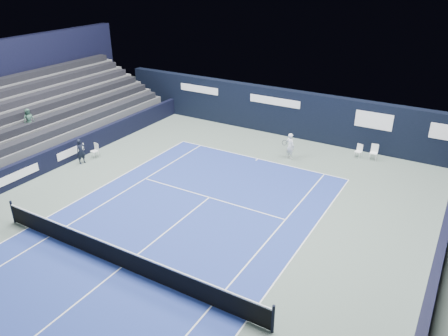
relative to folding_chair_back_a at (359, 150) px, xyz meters
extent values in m
plane|color=#57675D|center=(-5.10, -13.18, -0.47)|extent=(48.00, 48.00, 0.00)
cube|color=navy|center=(-5.10, -15.18, -0.47)|extent=(10.97, 23.77, 0.01)
cube|color=black|center=(5.40, -9.18, 0.43)|extent=(0.30, 22.00, 1.80)
cube|color=white|center=(-0.01, -0.07, -0.09)|extent=(0.42, 0.41, 0.03)
cube|color=white|center=(0.02, 0.09, 0.14)|extent=(0.37, 0.09, 0.44)
cylinder|color=white|center=(0.17, 0.05, -0.28)|extent=(0.02, 0.02, 0.38)
cylinder|color=white|center=(-0.14, 0.10, -0.28)|extent=(0.02, 0.02, 0.38)
cylinder|color=white|center=(0.12, -0.25, -0.28)|extent=(0.02, 0.02, 0.38)
cylinder|color=white|center=(-0.19, -0.19, -0.28)|extent=(0.02, 0.02, 0.38)
cube|color=white|center=(0.86, 0.06, -0.03)|extent=(0.44, 0.42, 0.04)
cube|color=white|center=(0.84, 0.25, 0.23)|extent=(0.42, 0.06, 0.50)
cylinder|color=white|center=(1.02, 0.24, -0.25)|extent=(0.02, 0.02, 0.44)
cylinder|color=white|center=(0.67, 0.22, -0.25)|extent=(0.02, 0.02, 0.44)
cylinder|color=white|center=(1.05, -0.10, -0.25)|extent=(0.02, 0.02, 0.44)
cylinder|color=white|center=(0.69, -0.12, -0.25)|extent=(0.02, 0.02, 0.44)
cube|color=white|center=(-13.68, -8.08, -0.06)|extent=(0.44, 0.42, 0.04)
cube|color=white|center=(-13.65, -7.91, 0.18)|extent=(0.39, 0.08, 0.46)
cylinder|color=white|center=(-13.49, -7.95, -0.27)|extent=(0.02, 0.02, 0.41)
cylinder|color=white|center=(-13.82, -7.90, -0.27)|extent=(0.02, 0.02, 0.41)
cylinder|color=white|center=(-13.53, -8.26, -0.27)|extent=(0.02, 0.02, 0.41)
cylinder|color=white|center=(-13.86, -8.21, -0.27)|extent=(0.02, 0.02, 0.41)
imported|color=black|center=(-13.71, -9.05, 0.27)|extent=(0.47, 0.61, 1.49)
cube|color=white|center=(-5.10, -3.29, -0.46)|extent=(10.97, 0.06, 0.00)
cube|color=white|center=(0.39, -15.18, -0.46)|extent=(0.06, 23.77, 0.00)
cube|color=white|center=(-10.58, -15.18, -0.46)|extent=(0.06, 23.77, 0.00)
cube|color=white|center=(-0.98, -15.18, -0.46)|extent=(0.06, 23.77, 0.00)
cube|color=white|center=(-9.21, -15.18, -0.46)|extent=(0.06, 23.77, 0.00)
cube|color=white|center=(-5.10, -8.78, -0.46)|extent=(8.23, 0.06, 0.00)
cube|color=white|center=(-5.10, -15.18, -0.46)|extent=(0.06, 12.80, 0.00)
cube|color=white|center=(-5.10, -3.44, -0.46)|extent=(0.06, 0.30, 0.00)
cylinder|color=black|center=(1.30, -15.18, 0.08)|extent=(0.10, 0.10, 1.10)
cylinder|color=black|center=(-11.50, -15.18, 0.08)|extent=(0.10, 0.10, 1.10)
cube|color=black|center=(-5.10, -15.18, -0.01)|extent=(12.80, 0.03, 0.86)
cube|color=white|center=(-5.10, -15.18, 0.44)|extent=(12.80, 0.05, 0.06)
cube|color=black|center=(-5.10, 1.32, 1.08)|extent=(26.00, 0.60, 3.10)
cube|color=silver|center=(-12.10, 1.00, 1.83)|extent=(3.20, 0.02, 0.50)
cube|color=silver|center=(-6.10, 1.00, 1.83)|extent=(3.60, 0.02, 0.50)
cube|color=silver|center=(0.40, 1.00, 1.63)|extent=(2.20, 0.02, 1.00)
cube|color=silver|center=(4.40, 1.00, 1.63)|extent=(1.80, 0.02, 0.90)
cube|color=black|center=(-14.60, -9.18, 0.13)|extent=(0.30, 22.00, 1.20)
cube|color=silver|center=(-14.43, -12.68, 0.13)|extent=(0.02, 2.40, 0.45)
cube|color=silver|center=(-14.43, -9.18, 0.13)|extent=(0.02, 2.00, 0.45)
cube|color=#434345|center=(-15.20, -8.18, 0.35)|extent=(0.90, 16.00, 1.65)
cube|color=#4A4A4C|center=(-16.10, -8.18, 0.58)|extent=(0.90, 16.00, 2.10)
cube|color=#474649|center=(-17.00, -8.18, 0.80)|extent=(0.90, 16.00, 2.55)
cube|color=#535355|center=(-17.90, -8.18, 1.03)|extent=(0.90, 16.00, 3.00)
cube|color=#4E4E51|center=(-18.80, -8.18, 1.25)|extent=(0.90, 16.00, 3.45)
cube|color=#515053|center=(-19.70, -8.18, 1.48)|extent=(0.90, 16.00, 3.90)
cube|color=black|center=(-15.20, -8.18, 1.38)|extent=(0.63, 15.20, 0.40)
cube|color=black|center=(-16.10, -8.18, 1.83)|extent=(0.63, 15.20, 0.40)
cube|color=black|center=(-17.00, -8.18, 2.28)|extent=(0.63, 15.20, 0.40)
cube|color=black|center=(-17.90, -8.18, 2.73)|extent=(0.63, 15.20, 0.40)
cube|color=black|center=(-18.80, -8.18, 3.18)|extent=(0.63, 15.20, 0.40)
cube|color=black|center=(-19.70, -8.18, 3.63)|extent=(0.63, 15.20, 0.40)
cube|color=black|center=(-20.45, -8.18, 2.73)|extent=(0.60, 18.00, 6.40)
imported|color=#2B493B|center=(-16.10, -10.32, 2.22)|extent=(0.50, 0.65, 1.18)
imported|color=white|center=(-3.54, -2.21, 0.32)|extent=(0.68, 0.57, 1.58)
cylinder|color=black|center=(-3.69, -2.51, 0.58)|extent=(0.03, 0.29, 0.13)
torus|color=black|center=(-3.69, -2.76, 0.68)|extent=(0.30, 0.13, 0.29)
camera|label=1|loc=(5.21, -24.88, 10.27)|focal=35.00mm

